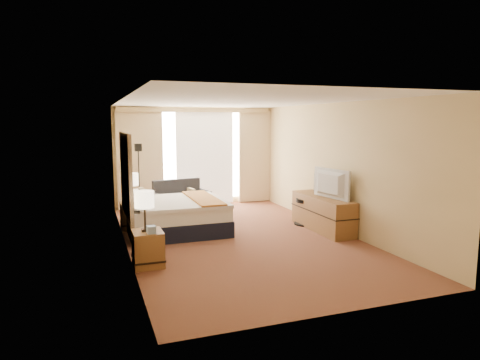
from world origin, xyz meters
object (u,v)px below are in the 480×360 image
object	(u,v)px
nightstand_left	(148,248)
nightstand_right	(132,215)
lamp_left	(144,200)
television	(327,184)
media_dresser	(322,213)
lamp_right	(131,180)
loveseat	(181,203)
bed	(176,215)
desk_chair	(310,202)
floor_lamp	(139,165)

from	to	relation	value
nightstand_left	nightstand_right	xyz separation A→B (m)	(0.00, 2.50, 0.00)
lamp_left	television	distance (m)	3.77
media_dresser	lamp_right	bearing A→B (deg)	159.55
nightstand_left	loveseat	world-z (taller)	loveseat
nightstand_left	bed	xyz separation A→B (m)	(0.81, 1.90, 0.06)
nightstand_right	loveseat	size ratio (longest dim) A/B	0.38
nightstand_left	loveseat	xyz separation A→B (m)	(1.26, 3.54, -0.00)
bed	loveseat	bearing A→B (deg)	74.61
nightstand_right	desk_chair	xyz separation A→B (m)	(3.68, -0.95, 0.22)
nightstand_right	television	distance (m)	4.09
nightstand_left	lamp_right	distance (m)	2.54
floor_lamp	media_dresser	bearing A→B (deg)	-38.84
nightstand_left	lamp_left	distance (m)	0.76
nightstand_right	media_dresser	size ratio (longest dim) A/B	0.31
desk_chair	television	size ratio (longest dim) A/B	1.08
floor_lamp	lamp_right	size ratio (longest dim) A/B	2.75
nightstand_right	desk_chair	size ratio (longest dim) A/B	0.49
lamp_left	television	size ratio (longest dim) A/B	0.61
nightstand_left	nightstand_right	bearing A→B (deg)	90.00
bed	loveseat	distance (m)	1.70
bed	lamp_left	bearing A→B (deg)	-113.85
nightstand_left	television	size ratio (longest dim) A/B	0.53
nightstand_left	lamp_right	bearing A→B (deg)	89.97
nightstand_left	desk_chair	bearing A→B (deg)	22.88
desk_chair	media_dresser	bearing A→B (deg)	-64.68
floor_lamp	lamp_right	distance (m)	1.40
loveseat	media_dresser	bearing A→B (deg)	-58.05
lamp_right	nightstand_left	bearing A→B (deg)	-90.03
nightstand_right	floor_lamp	world-z (taller)	floor_lamp
loveseat	desk_chair	distance (m)	3.14
nightstand_left	television	world-z (taller)	television
nightstand_left	bed	distance (m)	2.07
nightstand_right	television	bearing A→B (deg)	-24.86
loveseat	nightstand_right	bearing A→B (deg)	-152.99
media_dresser	loveseat	xyz separation A→B (m)	(-2.44, 2.49, -0.08)
nightstand_left	loveseat	bearing A→B (deg)	70.39
nightstand_left	television	bearing A→B (deg)	12.50
television	floor_lamp	bearing A→B (deg)	39.75
bed	floor_lamp	size ratio (longest dim) A/B	1.12
nightstand_right	lamp_right	world-z (taller)	lamp_right
media_dresser	desk_chair	distance (m)	0.52
loveseat	floor_lamp	xyz separation A→B (m)	(-0.95, 0.24, 0.93)
nightstand_right	loveseat	distance (m)	1.63
nightstand_left	floor_lamp	xyz separation A→B (m)	(0.31, 3.78, 0.93)
nightstand_right	floor_lamp	bearing A→B (deg)	76.29
nightstand_left	lamp_left	xyz separation A→B (m)	(-0.03, -0.00, 0.76)
nightstand_left	loveseat	size ratio (longest dim) A/B	0.38
television	loveseat	bearing A→B (deg)	32.60
desk_chair	lamp_left	bearing A→B (deg)	-134.76
media_dresser	loveseat	bearing A→B (deg)	134.42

